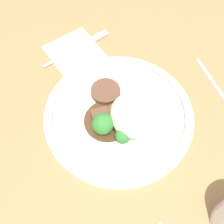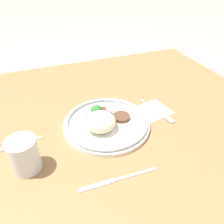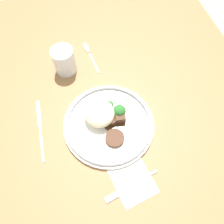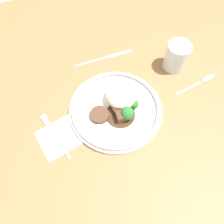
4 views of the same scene
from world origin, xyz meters
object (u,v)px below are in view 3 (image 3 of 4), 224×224
(juice_glass, at_px, (64,62))
(knife, at_px, (40,127))
(fork, at_px, (127,188))
(spoon, at_px, (88,51))
(plate, at_px, (108,121))

(juice_glass, bearing_deg, knife, 149.17)
(fork, height_order, spoon, same)
(plate, xyz_separation_m, juice_glass, (0.25, 0.09, 0.02))
(plate, height_order, fork, plate)
(juice_glass, bearing_deg, plate, -160.55)
(juice_glass, relative_size, fork, 0.57)
(juice_glass, distance_m, spoon, 0.12)
(spoon, bearing_deg, fork, 171.84)
(plate, height_order, juice_glass, juice_glass)
(knife, bearing_deg, plate, -99.93)
(plate, xyz_separation_m, spoon, (0.31, -0.01, -0.02))
(plate, distance_m, fork, 0.21)
(plate, distance_m, spoon, 0.32)
(knife, distance_m, spoon, 0.35)
(knife, bearing_deg, juice_glass, -28.71)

